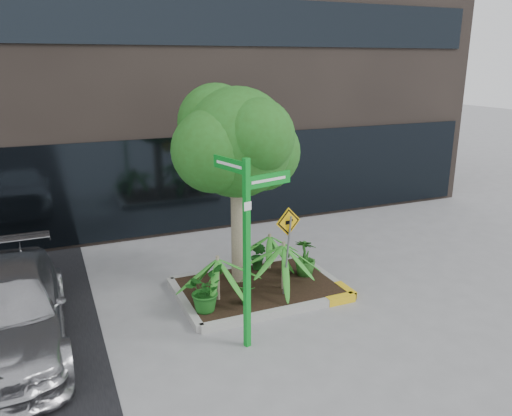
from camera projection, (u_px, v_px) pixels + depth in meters
name	position (u px, v px, depth m)	size (l,w,h in m)	color
ground	(255.00, 300.00, 10.05)	(80.00, 80.00, 0.00)	gray
planter	(260.00, 288.00, 10.35)	(3.35, 2.36, 0.15)	#9E9E99
tree	(237.00, 143.00, 9.80)	(2.81, 2.49, 4.22)	tan
palm_front	(284.00, 245.00, 9.94)	(1.14, 1.14, 1.27)	tan
palm_left	(217.00, 259.00, 9.50)	(1.02, 1.02, 1.13)	tan
palm_back	(270.00, 236.00, 10.99)	(0.92, 0.92, 1.02)	tan
parked_car	(7.00, 311.00, 8.21)	(1.84, 4.52, 1.31)	#AEADB2
shrub_a	(204.00, 290.00, 9.21)	(0.74, 0.74, 0.83)	#195919
shrub_b	(305.00, 257.00, 10.75)	(0.46, 0.46, 0.82)	#235D1C
shrub_c	(245.00, 288.00, 9.47)	(0.35, 0.35, 0.66)	#266820
shrub_d	(258.00, 256.00, 11.04)	(0.36, 0.36, 0.66)	#1A5B1C
street_sign_post	(247.00, 233.00, 7.95)	(1.10, 0.93, 3.22)	#0E9A25
cattle_sign	(288.00, 237.00, 9.53)	(0.56, 0.24, 1.83)	slate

